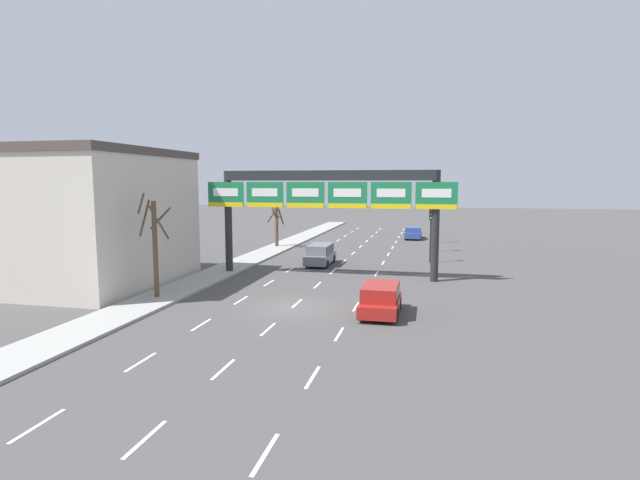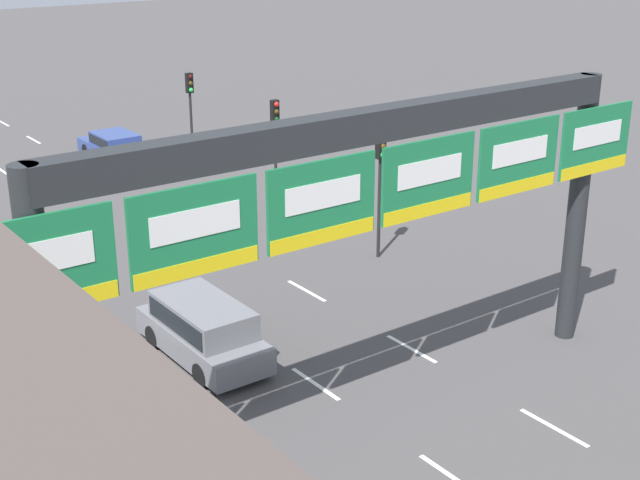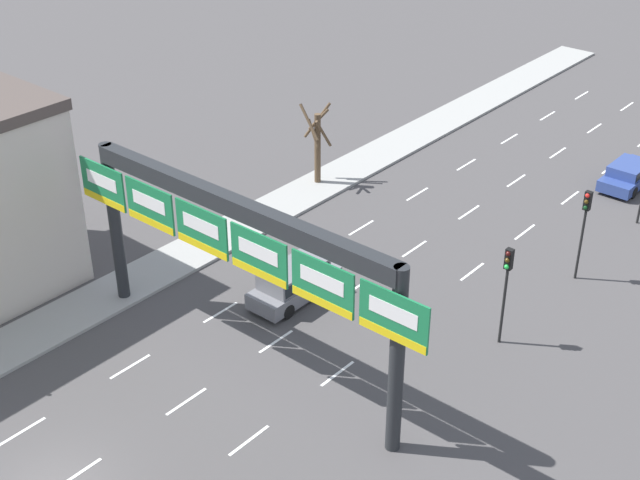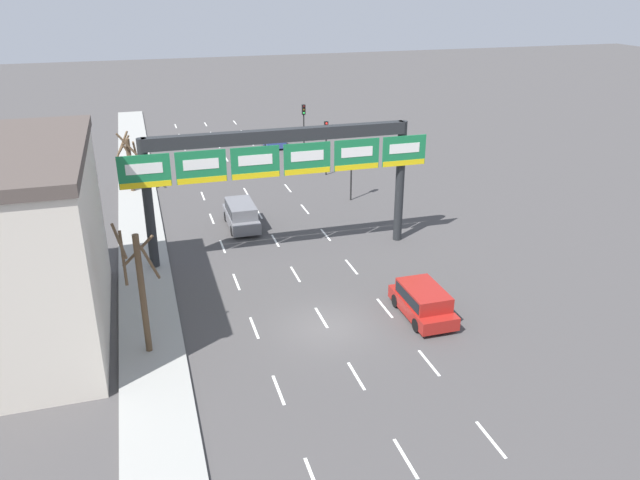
# 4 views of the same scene
# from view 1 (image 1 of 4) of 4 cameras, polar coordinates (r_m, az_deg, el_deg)

# --- Properties ---
(ground_plane) EXTENTS (220.00, 220.00, 0.00)m
(ground_plane) POSITION_cam_1_polar(r_m,az_deg,el_deg) (26.89, -3.21, -7.75)
(ground_plane) COLOR #474444
(sidewalk_left) EXTENTS (2.80, 110.00, 0.15)m
(sidewalk_left) POSITION_cam_1_polar(r_m,az_deg,el_deg) (30.01, -18.16, -6.40)
(sidewalk_left) COLOR #999993
(sidewalk_left) RESTS_ON ground_plane
(lane_dashes) EXTENTS (6.72, 67.00, 0.01)m
(lane_dashes) POSITION_cam_1_polar(r_m,az_deg,el_deg) (39.76, 2.14, -3.02)
(lane_dashes) COLOR white
(lane_dashes) RESTS_ON ground_plane
(sign_gantry) EXTENTS (17.55, 0.70, 7.48)m
(sign_gantry) POSITION_cam_1_polar(r_m,az_deg,el_deg) (34.77, 0.80, 5.13)
(sign_gantry) COLOR #232628
(sign_gantry) RESTS_ON ground_plane
(building_near) EXTENTS (8.38, 12.00, 8.80)m
(building_near) POSITION_cam_1_polar(r_m,az_deg,el_deg) (35.39, -23.90, 2.40)
(building_near) COLOR beige
(building_near) RESTS_ON ground_plane
(suv_red) EXTENTS (1.91, 4.11, 1.54)m
(suv_red) POSITION_cam_1_polar(r_m,az_deg,el_deg) (25.56, 6.94, -6.56)
(suv_red) COLOR maroon
(suv_red) RESTS_ON ground_plane
(car_blue) EXTENTS (1.89, 4.61, 1.40)m
(car_blue) POSITION_cam_1_polar(r_m,az_deg,el_deg) (59.83, 10.60, 0.85)
(car_blue) COLOR navy
(car_blue) RESTS_ON ground_plane
(suv_grey) EXTENTS (1.83, 4.51, 1.67)m
(suv_grey) POSITION_cam_1_polar(r_m,az_deg,el_deg) (40.36, 0.03, -1.54)
(suv_grey) COLOR slate
(suv_grey) RESTS_ON ground_plane
(traffic_light_near_gantry) EXTENTS (0.30, 0.35, 4.58)m
(traffic_light_near_gantry) POSITION_cam_1_polar(r_m,az_deg,el_deg) (55.72, 12.77, 2.98)
(traffic_light_near_gantry) COLOR black
(traffic_light_near_gantry) RESTS_ON ground_plane
(traffic_light_mid_block) EXTENTS (0.30, 0.35, 4.46)m
(traffic_light_mid_block) POSITION_cam_1_polar(r_m,az_deg,el_deg) (42.12, 12.55, 1.75)
(traffic_light_mid_block) COLOR black
(traffic_light_mid_block) RESTS_ON ground_plane
(traffic_light_far_end) EXTENTS (0.30, 0.35, 4.48)m
(traffic_light_far_end) POSITION_cam_1_polar(r_m,az_deg,el_deg) (48.74, 12.74, 2.40)
(traffic_light_far_end) COLOR black
(traffic_light_far_end) RESTS_ON ground_plane
(tree_bare_closest) EXTENTS (1.76, 1.65, 5.92)m
(tree_bare_closest) POSITION_cam_1_polar(r_m,az_deg,el_deg) (29.73, -18.40, -0.19)
(tree_bare_closest) COLOR brown
(tree_bare_closest) RESTS_ON sidewalk_left
(tree_bare_second) EXTENTS (1.73, 1.85, 4.65)m
(tree_bare_second) POSITION_cam_1_polar(r_m,az_deg,el_deg) (51.05, -5.02, 2.05)
(tree_bare_second) COLOR brown
(tree_bare_second) RESTS_ON sidewalk_left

